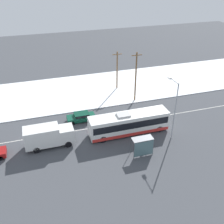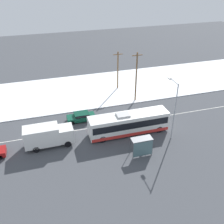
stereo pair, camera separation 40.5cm
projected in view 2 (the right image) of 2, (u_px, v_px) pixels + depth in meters
ground_plane at (134, 121)px, 40.79m from camera, size 120.00×120.00×0.00m
snow_lot at (111, 87)px, 51.40m from camera, size 80.00×14.99×0.12m
lane_marking_center at (134, 121)px, 40.79m from camera, size 60.00×0.12×0.00m
city_bus at (128, 123)px, 37.25m from camera, size 11.48×2.57×3.28m
box_truck at (48, 135)px, 34.65m from camera, size 6.43×2.30×3.04m
sedan_car at (81, 116)px, 40.54m from camera, size 4.32×1.80×1.35m
pedestrian_at_stop at (145, 142)px, 34.50m from camera, size 0.61×0.27×1.68m
bus_shelter at (142, 144)px, 32.93m from camera, size 2.68×1.20×2.40m
streetlamp at (174, 104)px, 34.67m from camera, size 0.36×2.66×8.39m
utility_pole_roadside at (136, 76)px, 44.35m from camera, size 1.80×0.24×8.80m
utility_pole_snowlot at (118, 70)px, 49.03m from camera, size 1.80×0.24×7.32m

